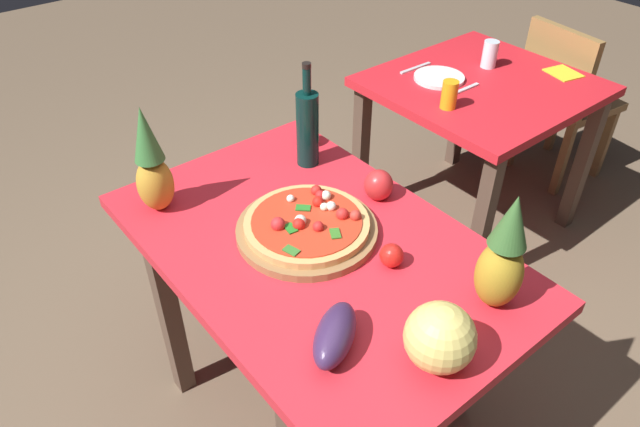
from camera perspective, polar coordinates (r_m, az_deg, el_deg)
name	(u,v)px	position (r m, az deg, el deg)	size (l,w,h in m)	color
ground_plane	(317,396)	(2.26, -0.30, -17.29)	(10.00, 10.00, 0.00)	brown
display_table	(316,268)	(1.77, -0.37, -5.27)	(1.24, 0.80, 0.74)	brown
background_table	(479,106)	(2.75, 15.23, 10.06)	(0.83, 0.88, 0.74)	brown
dining_chair	(563,95)	(3.31, 22.53, 10.60)	(0.45, 0.45, 0.85)	olive
pizza_board	(307,230)	(1.73, -1.29, -1.62)	(0.42, 0.42, 0.03)	olive
pizza	(308,222)	(1.71, -1.21, -0.83)	(0.37, 0.37, 0.06)	#E1A05C
wine_bottle	(307,127)	(1.97, -1.22, 8.39)	(0.08, 0.08, 0.37)	black
pineapple_left	(152,166)	(1.82, -16.06, 4.50)	(0.11, 0.11, 0.35)	gold
pineapple_right	(503,258)	(1.50, 17.35, -4.17)	(0.12, 0.12, 0.34)	#B08D26
melon	(440,337)	(1.37, 11.57, -11.72)	(0.17, 0.17, 0.17)	#E2CC6B
bell_pepper	(379,185)	(1.86, 5.71, 2.77)	(0.09, 0.09, 0.10)	red
eggplant	(335,335)	(1.40, 1.46, -11.69)	(0.20, 0.09, 0.09)	#3B254C
tomato_near_board	(392,255)	(1.62, 6.97, -4.07)	(0.07, 0.07, 0.07)	red
tomato_beside_pepper	(308,135)	(2.13, -1.14, 7.66)	(0.08, 0.08, 0.08)	red
drinking_glass_juice	(449,95)	(2.42, 12.46, 11.22)	(0.06, 0.06, 0.11)	orange
drinking_glass_water	(490,54)	(2.83, 16.18, 14.65)	(0.07, 0.07, 0.12)	silver
dinner_plate	(439,78)	(2.68, 11.50, 12.81)	(0.22, 0.22, 0.02)	white
fork_utensil	(416,68)	(2.76, 9.28, 13.78)	(0.02, 0.18, 0.01)	silver
knife_utensil	(464,90)	(2.60, 13.81, 11.61)	(0.02, 0.18, 0.01)	silver
napkin_folded	(563,73)	(2.89, 22.58, 12.49)	(0.14, 0.12, 0.01)	yellow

